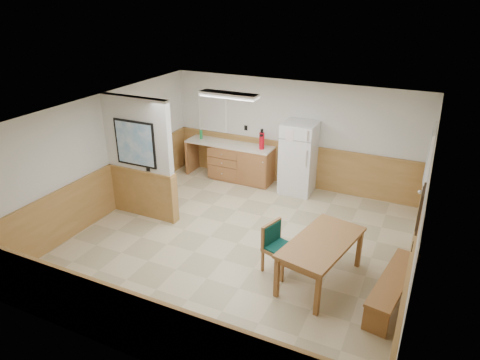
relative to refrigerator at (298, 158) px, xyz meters
The scene contains 20 objects.
ground 2.77m from the refrigerator, 95.97° to the right, with size 6.00×6.00×0.00m, color #CAB991.
ceiling 3.13m from the refrigerator, 95.97° to the right, with size 6.00×6.00×0.02m, color white.
back_wall 0.62m from the refrigerator, 126.62° to the left, with size 6.00×0.02×2.50m, color silver.
right_wall 3.81m from the refrigerator, 43.98° to the right, with size 0.02×6.00×2.50m, color silver.
left_wall 4.22m from the refrigerator, 141.24° to the right, with size 0.02×6.00×2.50m, color silver.
wainscot_back 0.55m from the refrigerator, 128.15° to the left, with size 6.00×0.04×1.00m, color #B18047.
wainscot_right 3.79m from the refrigerator, 44.19° to the right, with size 0.04×6.00×1.00m, color #B18047.
wainscot_left 4.20m from the refrigerator, 141.06° to the right, with size 0.04×6.00×1.00m, color #B18047.
partition_wall 3.53m from the refrigerator, 136.04° to the right, with size 1.50×0.20×2.50m.
kitchen_counter 1.53m from the refrigerator, behind, with size 2.20×0.61×1.00m.
exterior_door 2.80m from the refrigerator, 15.18° to the right, with size 0.07×1.02×2.15m.
kitchen_window 2.51m from the refrigerator, behind, with size 0.80×0.04×1.00m.
wall_painting 4.04m from the refrigerator, 47.43° to the right, with size 0.04×0.50×0.60m.
fluorescent_fixture 2.35m from the refrigerator, 128.95° to the right, with size 1.20×0.30×0.09m.
refrigerator is the anchor object (origin of this frame).
dining_table 3.36m from the refrigerator, 65.48° to the right, with size 1.12×1.75×0.75m.
dining_bench 4.03m from the refrigerator, 50.88° to the right, with size 0.62×1.69×0.45m.
dining_chair 3.14m from the refrigerator, 78.18° to the right, with size 0.76×0.62×0.85m.
fire_extinguisher 0.96m from the refrigerator, behind, with size 0.14×0.14×0.49m.
soap_bottle 2.58m from the refrigerator, behind, with size 0.07×0.07×0.23m, color #198A3F.
Camera 1 is at (2.94, -6.12, 4.34)m, focal length 32.00 mm.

